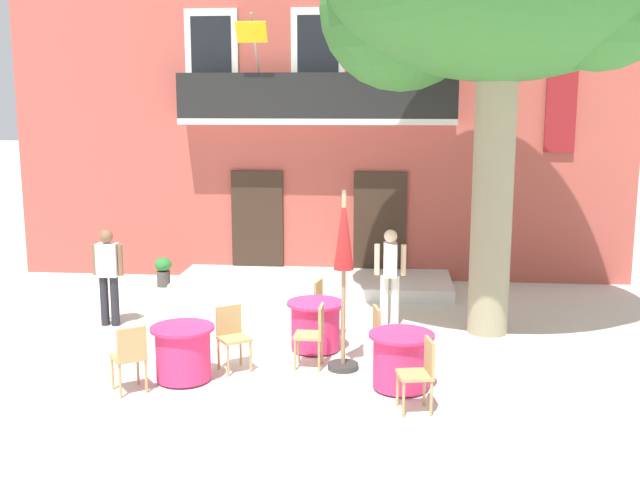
# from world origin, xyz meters

# --- Properties ---
(ground_plane) EXTENTS (120.00, 120.00, 0.00)m
(ground_plane) POSITION_xyz_m (0.00, 0.00, 0.00)
(ground_plane) COLOR silver
(building_facade) EXTENTS (13.00, 5.09, 7.50)m
(building_facade) POSITION_xyz_m (-0.02, 6.99, 3.75)
(building_facade) COLOR #B24C42
(building_facade) RESTS_ON ground
(entrance_step_platform) EXTENTS (5.49, 1.91, 0.25)m
(entrance_step_platform) POSITION_xyz_m (-0.02, 4.05, 0.12)
(entrance_step_platform) COLOR silver
(entrance_step_platform) RESTS_ON ground
(cafe_table_near_tree) EXTENTS (0.86, 0.86, 0.76)m
(cafe_table_near_tree) POSITION_xyz_m (1.66, -1.23, 0.39)
(cafe_table_near_tree) COLOR #E52D66
(cafe_table_near_tree) RESTS_ON ground
(cafe_chair_near_tree_0) EXTENTS (0.47, 0.47, 0.91)m
(cafe_chair_near_tree_0) POSITION_xyz_m (1.89, -1.95, 0.53)
(cafe_chair_near_tree_0) COLOR tan
(cafe_chair_near_tree_0) RESTS_ON ground
(cafe_chair_near_tree_1) EXTENTS (0.48, 0.48, 0.91)m
(cafe_chair_near_tree_1) POSITION_xyz_m (1.42, -0.51, 0.53)
(cafe_chair_near_tree_1) COLOR tan
(cafe_chair_near_tree_1) RESTS_ON ground
(cafe_table_middle) EXTENTS (0.86, 0.86, 0.76)m
(cafe_table_middle) POSITION_xyz_m (0.38, 0.24, 0.39)
(cafe_table_middle) COLOR #E52D66
(cafe_table_middle) RESTS_ON ground
(cafe_chair_middle_0) EXTENTS (0.41, 0.41, 0.91)m
(cafe_chair_middle_0) POSITION_xyz_m (0.44, -0.51, 0.53)
(cafe_chair_middle_0) COLOR tan
(cafe_chair_middle_0) RESTS_ON ground
(cafe_chair_middle_1) EXTENTS (0.47, 0.47, 0.91)m
(cafe_chair_middle_1) POSITION_xyz_m (0.46, 0.99, 0.53)
(cafe_chair_middle_1) COLOR tan
(cafe_chair_middle_1) RESTS_ON ground
(cafe_table_front) EXTENTS (0.86, 0.86, 0.76)m
(cafe_table_front) POSITION_xyz_m (-1.27, -1.20, 0.39)
(cafe_table_front) COLOR #E52D66
(cafe_table_front) RESTS_ON ground
(cafe_chair_front_0) EXTENTS (0.56, 0.56, 0.91)m
(cafe_chair_front_0) POSITION_xyz_m (-0.70, -0.70, 0.53)
(cafe_chair_front_0) COLOR tan
(cafe_chair_front_0) RESTS_ON ground
(cafe_chair_front_1) EXTENTS (0.56, 0.56, 0.91)m
(cafe_chair_front_1) POSITION_xyz_m (-1.83, -1.70, 0.53)
(cafe_chair_front_1) COLOR tan
(cafe_chair_front_1) RESTS_ON ground
(cafe_umbrella) EXTENTS (0.44, 0.44, 2.55)m
(cafe_umbrella) POSITION_xyz_m (0.85, -0.55, 1.67)
(cafe_umbrella) COLOR #997A56
(cafe_umbrella) RESTS_ON ground
(ground_planter_left) EXTENTS (0.35, 0.35, 0.60)m
(ground_planter_left) POSITION_xyz_m (-3.12, 3.99, 0.34)
(ground_planter_left) COLOR #47423D
(ground_planter_left) RESTS_ON ground
(pedestrian_near_entrance) EXTENTS (0.53, 0.23, 1.64)m
(pedestrian_near_entrance) POSITION_xyz_m (-3.21, 1.22, 0.93)
(pedestrian_near_entrance) COLOR #232328
(pedestrian_near_entrance) RESTS_ON ground
(pedestrian_mid_plaza) EXTENTS (0.53, 0.34, 1.65)m
(pedestrian_mid_plaza) POSITION_xyz_m (1.50, 1.64, 0.93)
(pedestrian_mid_plaza) COLOR silver
(pedestrian_mid_plaza) RESTS_ON ground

